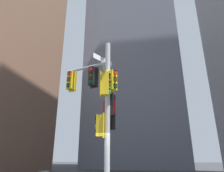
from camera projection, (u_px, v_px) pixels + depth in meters
building_mid_block at (133, 61)px, 36.21m from camera, size 13.93×13.93×35.72m
signal_pole_assembly at (101, 98)px, 9.79m from camera, size 3.02×3.02×7.18m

